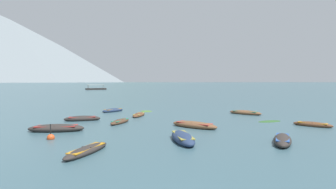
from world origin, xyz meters
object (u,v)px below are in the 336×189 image
at_px(rowboat_9, 183,138).
at_px(rowboat_5, 113,110).
at_px(mooring_buoy, 51,138).
at_px(rowboat_10, 139,115).
at_px(ferry_0, 96,89).
at_px(rowboat_3, 120,122).
at_px(rowboat_2, 56,128).
at_px(rowboat_8, 283,140).
at_px(rowboat_0, 194,125).
at_px(rowboat_4, 245,113).
at_px(rowboat_1, 87,150).
at_px(rowboat_6, 313,124).
at_px(rowboat_7, 82,119).

bearing_deg(rowboat_9, rowboat_5, 112.78).
xyz_separation_m(rowboat_5, rowboat_9, (7.17, -17.08, 0.05)).
bearing_deg(mooring_buoy, rowboat_5, 83.65).
height_order(rowboat_10, ferry_0, ferry_0).
height_order(rowboat_10, mooring_buoy, mooring_buoy).
bearing_deg(rowboat_3, rowboat_2, -141.58).
height_order(rowboat_3, rowboat_8, rowboat_8).
xyz_separation_m(rowboat_0, rowboat_4, (7.57, 8.41, -0.01)).
bearing_deg(mooring_buoy, rowboat_0, 20.46).
bearing_deg(mooring_buoy, rowboat_9, -7.16).
relative_size(rowboat_3, rowboat_4, 0.89).
height_order(rowboat_5, rowboat_9, rowboat_9).
bearing_deg(ferry_0, rowboat_1, -78.07).
xyz_separation_m(rowboat_4, rowboat_6, (2.94, -8.50, -0.03)).
bearing_deg(rowboat_5, rowboat_1, -85.47).
bearing_deg(rowboat_8, mooring_buoy, 172.47).
bearing_deg(rowboat_6, rowboat_9, -157.69).
xyz_separation_m(rowboat_7, rowboat_9, (9.08, -9.55, 0.03)).
xyz_separation_m(rowboat_0, rowboat_9, (-1.58, -5.05, 0.02)).
xyz_separation_m(rowboat_3, ferry_0, (-23.23, 97.15, 0.29)).
bearing_deg(rowboat_5, rowboat_10, -51.48).
height_order(rowboat_0, rowboat_2, rowboat_2).
relative_size(rowboat_0, mooring_buoy, 3.45).
relative_size(rowboat_2, rowboat_7, 1.19).
distance_m(rowboat_5, rowboat_7, 7.77).
height_order(rowboat_3, rowboat_7, rowboat_7).
height_order(rowboat_0, rowboat_6, rowboat_0).
relative_size(rowboat_5, rowboat_6, 1.08).
xyz_separation_m(rowboat_2, rowboat_6, (21.73, 0.93, -0.06)).
distance_m(rowboat_4, rowboat_5, 16.72).
distance_m(rowboat_6, rowboat_9, 13.07).
distance_m(rowboat_4, mooring_buoy, 21.91).
relative_size(rowboat_5, rowboat_7, 0.88).
distance_m(rowboat_7, rowboat_10, 6.28).
height_order(rowboat_1, rowboat_10, rowboat_1).
bearing_deg(rowboat_1, mooring_buoy, 132.59).
xyz_separation_m(rowboat_4, rowboat_9, (-9.15, -13.46, 0.03)).
height_order(rowboat_3, rowboat_9, rowboat_9).
distance_m(rowboat_5, mooring_buoy, 16.06).
distance_m(rowboat_1, mooring_buoy, 4.92).
distance_m(rowboat_0, rowboat_8, 7.61).
bearing_deg(rowboat_9, rowboat_2, 157.30).
bearing_deg(rowboat_8, rowboat_1, -172.36).
xyz_separation_m(rowboat_0, rowboat_2, (-11.22, -1.02, 0.02)).
height_order(rowboat_5, ferry_0, ferry_0).
distance_m(rowboat_2, rowboat_7, 5.54).
relative_size(rowboat_4, rowboat_6, 1.24).
distance_m(rowboat_4, rowboat_6, 9.00).
xyz_separation_m(rowboat_5, mooring_buoy, (-1.78, -15.96, -0.06)).
xyz_separation_m(rowboat_0, rowboat_10, (-5.15, 7.49, -0.05)).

